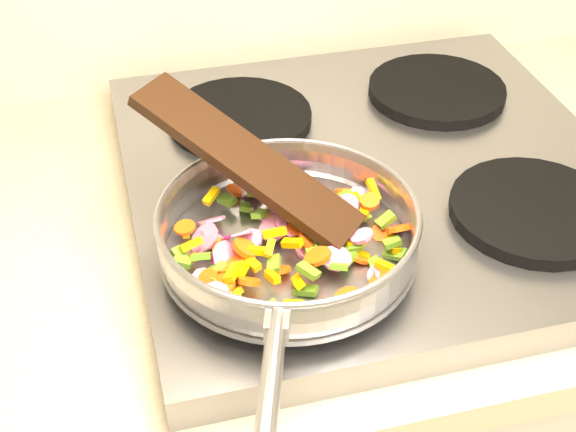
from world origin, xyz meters
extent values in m
cube|color=#939399|center=(-0.70, 1.67, 0.92)|extent=(0.60, 0.60, 0.04)
cylinder|color=black|center=(-0.84, 1.52, 0.95)|extent=(0.19, 0.19, 0.02)
cylinder|color=black|center=(-0.56, 1.52, 0.95)|extent=(0.19, 0.19, 0.02)
cylinder|color=black|center=(-0.84, 1.81, 0.95)|extent=(0.19, 0.19, 0.02)
cylinder|color=black|center=(-0.56, 1.81, 0.95)|extent=(0.19, 0.19, 0.02)
cylinder|color=#9E9EA5|center=(-0.85, 1.52, 0.96)|extent=(0.27, 0.27, 0.01)
torus|color=#9E9EA5|center=(-0.85, 1.52, 0.99)|extent=(0.31, 0.31, 0.05)
torus|color=#9E9EA5|center=(-0.85, 1.52, 1.01)|extent=(0.27, 0.27, 0.01)
cylinder|color=#9E9EA5|center=(-0.92, 1.30, 1.00)|extent=(0.08, 0.19, 0.02)
cube|color=#9E9EA5|center=(-0.89, 1.38, 1.00)|extent=(0.03, 0.04, 0.02)
cylinder|color=#FD520D|center=(-0.81, 1.43, 0.97)|extent=(0.04, 0.04, 0.01)
cube|color=#E4A803|center=(-0.76, 1.54, 0.98)|extent=(0.02, 0.02, 0.01)
cube|color=#5A8F20|center=(-0.84, 1.62, 0.99)|extent=(0.01, 0.02, 0.01)
cube|color=#E4A803|center=(-0.91, 1.50, 0.97)|extent=(0.02, 0.01, 0.01)
cylinder|color=#FD520D|center=(-0.92, 1.49, 0.98)|extent=(0.04, 0.04, 0.02)
cylinder|color=#CC1365|center=(-0.81, 1.47, 0.98)|extent=(0.04, 0.04, 0.01)
cylinder|color=#CC1365|center=(-0.85, 1.55, 0.98)|extent=(0.05, 0.05, 0.01)
cylinder|color=#FD520D|center=(-0.94, 1.47, 0.98)|extent=(0.03, 0.03, 0.02)
cube|color=#5A8F20|center=(-0.77, 1.46, 0.97)|extent=(0.01, 0.02, 0.01)
cube|color=#5A8F20|center=(-0.94, 1.50, 0.98)|extent=(0.02, 0.02, 0.01)
cube|color=#5A8F20|center=(-0.96, 1.51, 0.98)|extent=(0.02, 0.03, 0.02)
cube|color=#E4A803|center=(-0.91, 1.59, 0.99)|extent=(0.02, 0.02, 0.01)
cube|color=#E4A803|center=(-0.89, 1.50, 0.98)|extent=(0.02, 0.02, 0.01)
cylinder|color=#CC1365|center=(-0.89, 1.52, 0.98)|extent=(0.03, 0.03, 0.02)
cylinder|color=#CC1365|center=(-0.94, 1.45, 0.98)|extent=(0.03, 0.03, 0.03)
cylinder|color=#CC1365|center=(-0.82, 1.55, 0.98)|extent=(0.04, 0.05, 0.03)
cylinder|color=#FD520D|center=(-0.75, 1.51, 0.97)|extent=(0.02, 0.03, 0.02)
cylinder|color=#FD520D|center=(-0.78, 1.44, 0.97)|extent=(0.03, 0.03, 0.02)
cylinder|color=#FD520D|center=(-0.75, 1.54, 0.99)|extent=(0.02, 0.02, 0.01)
cube|color=#5A8F20|center=(-0.76, 1.54, 0.97)|extent=(0.02, 0.02, 0.01)
cylinder|color=#FD520D|center=(-0.93, 1.46, 0.98)|extent=(0.03, 0.03, 0.02)
cube|color=#5A8F20|center=(-0.89, 1.43, 0.97)|extent=(0.02, 0.02, 0.01)
cylinder|color=#FD520D|center=(-0.88, 1.62, 0.97)|extent=(0.02, 0.03, 0.02)
cylinder|color=#FD520D|center=(-0.84, 1.53, 0.98)|extent=(0.02, 0.02, 0.01)
cube|color=#5A8F20|center=(-0.77, 1.57, 0.98)|extent=(0.02, 0.02, 0.01)
cube|color=#5A8F20|center=(-0.84, 1.41, 0.97)|extent=(0.02, 0.01, 0.02)
cube|color=#5A8F20|center=(-0.86, 1.58, 0.98)|extent=(0.02, 0.02, 0.01)
cylinder|color=#FD520D|center=(-0.83, 1.54, 0.98)|extent=(0.04, 0.03, 0.03)
cylinder|color=#CC1365|center=(-0.90, 1.52, 0.98)|extent=(0.05, 0.04, 0.03)
cube|color=#5A8F20|center=(-0.93, 1.49, 0.98)|extent=(0.02, 0.02, 0.02)
cylinder|color=#FD520D|center=(-0.91, 1.42, 0.96)|extent=(0.03, 0.03, 0.01)
cylinder|color=#FD520D|center=(-0.81, 1.59, 0.97)|extent=(0.03, 0.03, 0.02)
cylinder|color=#CC1365|center=(-0.94, 1.48, 0.97)|extent=(0.03, 0.03, 0.02)
cube|color=#5A8F20|center=(-0.88, 1.59, 0.97)|extent=(0.02, 0.02, 0.01)
cube|color=#E4A803|center=(-0.78, 1.48, 0.97)|extent=(0.02, 0.02, 0.02)
cylinder|color=#FD520D|center=(-0.87, 1.48, 0.97)|extent=(0.03, 0.03, 0.02)
cube|color=#5A8F20|center=(-0.79, 1.49, 0.98)|extent=(0.02, 0.02, 0.01)
cube|color=#E4A803|center=(-0.95, 1.56, 0.97)|extent=(0.01, 0.02, 0.01)
cylinder|color=#CC1365|center=(-0.74, 1.52, 0.97)|extent=(0.04, 0.04, 0.03)
cylinder|color=#FD520D|center=(-0.78, 1.54, 0.97)|extent=(0.02, 0.02, 0.01)
cylinder|color=#CC1365|center=(-0.86, 1.53, 0.98)|extent=(0.04, 0.04, 0.02)
cylinder|color=#FD520D|center=(-0.83, 1.47, 0.98)|extent=(0.04, 0.04, 0.02)
cube|color=#5A8F20|center=(-0.90, 1.60, 0.97)|extent=(0.02, 0.02, 0.01)
cube|color=#E4A803|center=(-0.89, 1.49, 0.98)|extent=(0.02, 0.03, 0.01)
cylinder|color=#FD520D|center=(-0.83, 1.51, 0.98)|extent=(0.03, 0.04, 0.03)
cylinder|color=#CC1365|center=(-0.83, 1.50, 0.96)|extent=(0.03, 0.03, 0.01)
cylinder|color=#FD520D|center=(-0.91, 1.51, 0.97)|extent=(0.02, 0.02, 0.01)
cube|color=#5A8F20|center=(-0.83, 1.49, 0.98)|extent=(0.02, 0.01, 0.01)
cube|color=#5A8F20|center=(-0.94, 1.48, 0.98)|extent=(0.02, 0.02, 0.01)
cube|color=#5A8F20|center=(-0.79, 1.52, 0.98)|extent=(0.01, 0.02, 0.02)
cube|color=#E4A803|center=(-0.92, 1.47, 0.98)|extent=(0.02, 0.03, 0.01)
cylinder|color=#FD520D|center=(-0.95, 1.56, 0.98)|extent=(0.03, 0.03, 0.01)
cube|color=#5A8F20|center=(-0.83, 1.51, 0.98)|extent=(0.01, 0.02, 0.02)
cylinder|color=#CC1365|center=(-0.78, 1.55, 0.98)|extent=(0.03, 0.04, 0.03)
cylinder|color=#CC1365|center=(-0.76, 1.57, 0.97)|extent=(0.03, 0.02, 0.02)
cube|color=#5A8F20|center=(-0.86, 1.59, 0.98)|extent=(0.02, 0.02, 0.02)
cylinder|color=#CC1365|center=(-0.77, 1.44, 0.97)|extent=(0.04, 0.04, 0.02)
cylinder|color=#FD520D|center=(-0.78, 1.43, 0.97)|extent=(0.03, 0.03, 0.02)
cube|color=#5A8F20|center=(-0.84, 1.56, 0.97)|extent=(0.02, 0.02, 0.01)
cube|color=#E4A803|center=(-0.92, 1.46, 0.97)|extent=(0.03, 0.02, 0.02)
cube|color=#5A8F20|center=(-0.92, 1.43, 0.98)|extent=(0.02, 0.02, 0.01)
cube|color=#E4A803|center=(-0.76, 1.56, 0.98)|extent=(0.02, 0.02, 0.01)
cube|color=#E4A803|center=(-0.95, 1.52, 0.99)|extent=(0.03, 0.02, 0.01)
cylinder|color=#CC1365|center=(-0.92, 1.57, 0.98)|extent=(0.04, 0.03, 0.03)
cube|color=#5A8F20|center=(-0.87, 1.48, 0.98)|extent=(0.02, 0.02, 0.01)
cylinder|color=#CC1365|center=(-0.92, 1.47, 0.97)|extent=(0.03, 0.04, 0.03)
cube|color=#5A8F20|center=(-0.80, 1.48, 0.97)|extent=(0.02, 0.02, 0.01)
cube|color=#E4A803|center=(-0.88, 1.45, 0.99)|extent=(0.01, 0.02, 0.01)
cylinder|color=#CC1365|center=(-0.92, 1.50, 0.98)|extent=(0.03, 0.04, 0.03)
cube|color=#E4A803|center=(-0.82, 1.60, 0.99)|extent=(0.03, 0.01, 0.02)
cube|color=#E4A803|center=(-0.77, 1.45, 0.98)|extent=(0.02, 0.03, 0.01)
cube|color=#E4A803|center=(-0.92, 1.53, 0.97)|extent=(0.02, 0.03, 0.02)
cylinder|color=#FD520D|center=(-0.85, 1.62, 0.97)|extent=(0.02, 0.02, 0.01)
cube|color=#E4A803|center=(-0.74, 1.56, 0.99)|extent=(0.01, 0.03, 0.02)
cube|color=#5A8F20|center=(-0.76, 1.55, 0.97)|extent=(0.02, 0.02, 0.01)
cylinder|color=#CC1365|center=(-0.83, 1.57, 0.98)|extent=(0.05, 0.04, 0.02)
cylinder|color=#FD520D|center=(-0.77, 1.58, 0.97)|extent=(0.03, 0.03, 0.02)
cube|color=#5A8F20|center=(-0.86, 1.55, 0.97)|extent=(0.02, 0.02, 0.01)
cylinder|color=#CC1365|center=(-0.83, 1.60, 0.98)|extent=(0.05, 0.05, 0.02)
cube|color=#5A8F20|center=(-0.87, 1.55, 0.98)|extent=(0.02, 0.02, 0.01)
cylinder|color=#CC1365|center=(-0.77, 1.45, 0.97)|extent=(0.03, 0.03, 0.01)
cylinder|color=#FD520D|center=(-0.85, 1.57, 0.97)|extent=(0.02, 0.02, 0.02)
cube|color=#E4A803|center=(-0.78, 1.49, 0.98)|extent=(0.02, 0.01, 0.01)
cube|color=#5A8F20|center=(-0.85, 1.45, 0.97)|extent=(0.03, 0.02, 0.01)
cube|color=#E4A803|center=(-0.87, 1.42, 0.98)|extent=(0.02, 0.02, 0.01)
cylinder|color=#CC1365|center=(-0.84, 1.53, 0.98)|extent=(0.04, 0.03, 0.03)
cube|color=#5A8F20|center=(-0.81, 1.46, 0.98)|extent=(0.02, 0.02, 0.01)
cylinder|color=#FD520D|center=(-0.74, 1.49, 0.98)|extent=(0.03, 0.03, 0.02)
cylinder|color=#FD520D|center=(-0.91, 1.49, 0.98)|extent=(0.03, 0.03, 0.01)
cube|color=#E4A803|center=(-0.86, 1.56, 0.97)|extent=(0.03, 0.02, 0.02)
cylinder|color=#CC1365|center=(-0.81, 1.59, 0.97)|extent=(0.05, 0.05, 0.02)
cube|color=#5A8F20|center=(-0.74, 1.52, 0.98)|extent=(0.02, 0.02, 0.02)
cube|color=#E4A803|center=(-0.86, 1.61, 0.98)|extent=(0.01, 0.03, 0.02)
cylinder|color=#CC1365|center=(-0.82, 1.55, 0.97)|extent=(0.03, 0.04, 0.03)
cube|color=#5A8F20|center=(-0.82, 1.49, 0.97)|extent=(0.01, 0.02, 0.01)
cylinder|color=#FD520D|center=(-0.92, 1.52, 0.97)|extent=(0.03, 0.03, 0.02)
cylinder|color=#FD520D|center=(-0.90, 1.46, 0.98)|extent=(0.03, 0.03, 0.02)
cube|color=#5A8F20|center=(-0.85, 1.45, 0.99)|extent=(0.02, 0.03, 0.01)
cube|color=#E4A803|center=(-0.95, 1.51, 0.97)|extent=(0.02, 0.02, 0.01)
cube|color=#5A8F20|center=(-0.75, 1.48, 0.98)|extent=(0.02, 0.01, 0.01)
cube|color=#5A8F20|center=(-0.75, 1.47, 0.97)|extent=(0.03, 0.03, 0.02)
cube|color=#5A8F20|center=(-0.82, 1.57, 0.98)|extent=(0.03, 0.02, 0.01)
cube|color=#E4A803|center=(-0.91, 1.48, 0.98)|extent=(0.02, 0.02, 0.02)
cube|color=#E4A803|center=(-0.80, 1.56, 0.99)|extent=(0.01, 0.03, 0.01)
cylinder|color=#CC1365|center=(-0.86, 1.42, 0.97)|extent=(0.03, 0.04, 0.02)
cylinder|color=#FD520D|center=(-0.90, 1.50, 0.98)|extent=(0.04, 0.04, 0.02)
cube|color=#E4A803|center=(-0.85, 1.50, 0.98)|extent=(0.02, 0.02, 0.01)
cylinder|color=#CC1365|center=(-0.93, 1.54, 0.98)|extent=(0.03, 0.04, 0.03)
cube|color=#E4A803|center=(-0.91, 1.42, 0.97)|extent=(0.03, 0.02, 0.02)
cylinder|color=#CC1365|center=(-0.82, 1.62, 0.97)|extent=(0.04, 0.04, 0.02)
cylinder|color=#FD520D|center=(-0.80, 1.49, 0.97)|extent=(0.03, 0.03, 0.01)
cube|color=#E4A803|center=(-0.86, 1.45, 0.97)|extent=(0.01, 0.03, 0.02)
cube|color=#5A8F20|center=(-0.96, 1.50, 0.98)|extent=(0.02, 0.02, 0.01)
cylinder|color=#CC1365|center=(-0.86, 1.61, 0.96)|extent=(0.03, 0.03, 0.02)
cube|color=#E4A803|center=(-0.75, 1.48, 0.97)|extent=(0.01, 0.03, 0.01)
cylinder|color=#CC1365|center=(-0.92, 1.54, 0.97)|extent=(0.03, 0.03, 0.02)
cube|color=#E4A803|center=(-0.87, 1.49, 0.99)|extent=(0.02, 0.02, 0.01)
cylinder|color=#CC1365|center=(-0.78, 1.49, 0.98)|extent=(0.03, 0.03, 0.02)
cylinder|color=#CC1365|center=(-0.81, 1.42, 0.96)|extent=(0.03, 0.03, 0.02)
cube|color=#E4A803|center=(-0.86, 1.52, 0.99)|extent=(0.03, 0.01, 0.01)
cylinder|color=#FD520D|center=(-0.78, 1.48, 0.97)|extent=(0.03, 0.03, 0.01)
cube|color=black|center=(-0.88, 1.59, 1.03)|extent=(0.22, 0.22, 0.11)
camera|label=1|loc=(-1.01, 0.91, 1.51)|focal=50.00mm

